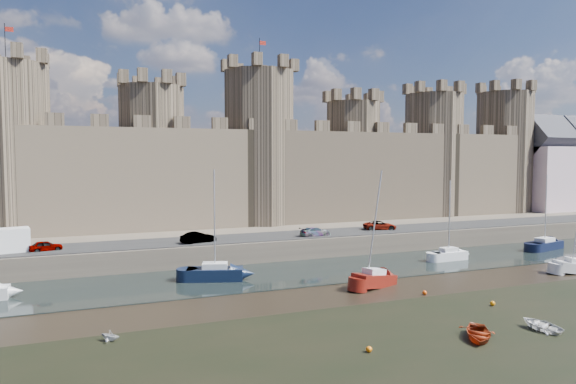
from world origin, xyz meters
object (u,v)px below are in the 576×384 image
Objects in this scene: car_1 at (198,238)px; sailboat_5 at (576,266)px; car_0 at (46,246)px; sailboat_3 at (545,244)px; sailboat_2 at (449,254)px; sailboat_4 at (374,278)px; car_2 at (315,232)px; car_3 at (380,226)px; sailboat_1 at (215,272)px.

sailboat_5 is at bearing -130.74° from car_1.
sailboat_3 is at bearing -108.90° from car_0.
car_0 is at bearing 166.65° from sailboat_2.
sailboat_4 is (13.77, -16.61, -2.36)m from car_1.
sailboat_3 is at bearing 2.93° from sailboat_2.
car_2 is 31.68m from sailboat_3.
car_2 is at bearing -102.78° from car_0.
sailboat_3 reaches higher than car_3.
car_0 is 34.80m from sailboat_4.
sailboat_3 reaches higher than sailboat_5.
sailboat_2 is 16.93m from sailboat_3.
car_3 is at bearing 131.05° from sailboat_5.
sailboat_5 is (-8.39, -11.66, -0.05)m from sailboat_3.
sailboat_3 reaches higher than sailboat_2.
car_1 is (16.24, -0.87, 0.10)m from car_0.
car_2 is 0.41× the size of sailboat_5.
sailboat_5 reaches higher than car_2.
car_3 reaches higher than car_0.
car_0 is at bearing 73.79° from car_1.
sailboat_2 is at bearing -120.48° from car_1.
car_0 is 62.54m from sailboat_3.
car_1 is at bearing -103.98° from car_0.
sailboat_5 reaches higher than car_3.
car_2 is at bearing 65.67° from sailboat_4.
sailboat_1 is at bearing 178.31° from sailboat_2.
car_2 is 29.58m from sailboat_5.
sailboat_4 is at bearing -154.05° from sailboat_2.
car_2 is 0.36× the size of sailboat_4.
sailboat_3 is (45.65, -7.82, -2.39)m from car_1.
sailboat_5 is at bearing -138.70° from sailboat_3.
sailboat_2 is at bearing 141.24° from sailboat_5.
sailboat_2 is 0.86× the size of sailboat_4.
sailboat_3 is at bearing -4.65° from sailboat_4.
car_0 is at bearing 171.43° from sailboat_5.
sailboat_4 reaches higher than car_0.
sailboat_4 is (-1.23, -16.46, -2.28)m from car_2.
sailboat_1 reaches higher than sailboat_4.
car_1 is at bearing 81.95° from car_2.
sailboat_1 is 1.12× the size of sailboat_3.
sailboat_1 is at bearing 166.43° from car_1.
sailboat_2 reaches higher than car_0.
sailboat_3 is (16.89, 1.16, -0.01)m from sailboat_2.
car_3 is 24.25m from sailboat_5.
car_0 is 31.26m from car_2.
sailboat_1 reaches higher than sailboat_3.
sailboat_3 is at bearing -112.86° from car_1.
car_3 is 0.40× the size of sailboat_4.
car_1 reaches higher than car_3.
car_3 is at bearing -99.82° from car_0.
sailboat_2 is at bearing -113.26° from car_0.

